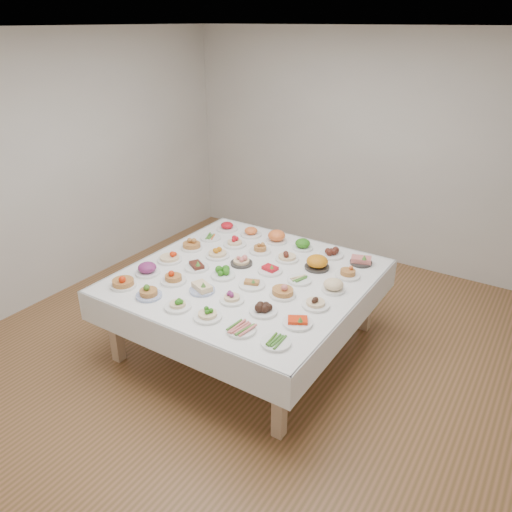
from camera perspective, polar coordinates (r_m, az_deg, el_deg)
The scene contains 38 objects.
room_envelope at distance 4.13m, azimuth 0.34°, elevation 11.11°, with size 5.02×5.02×2.81m.
display_table at distance 4.58m, azimuth -1.02°, elevation -2.93°, with size 2.10×2.10×0.75m.
dish_0 at distance 4.47m, azimuth -14.98°, elevation -2.68°, with size 0.23×0.22×0.14m.
dish_1 at distance 4.26m, azimuth -12.20°, elevation -3.85°, with size 0.22×0.22×0.13m.
dish_2 at distance 4.06m, azimuth -8.96°, elevation -5.26°, with size 0.21×0.21×0.11m.
dish_3 at distance 3.90m, azimuth -5.57°, elevation -6.43°, with size 0.22×0.22×0.12m.
dish_4 at distance 3.75m, azimuth -1.72°, elevation -8.29°, with size 0.22×0.22×0.06m.
dish_5 at distance 3.62m, azimuth 2.27°, elevation -9.72°, with size 0.22×0.22×0.05m.
dish_6 at distance 4.64m, azimuth -12.33°, elevation -1.32°, with size 0.22×0.22×0.13m.
dish_7 at distance 4.45m, azimuth -9.45°, elevation -2.17°, with size 0.23×0.23×0.14m.
dish_8 at distance 4.28m, azimuth -6.18°, elevation -3.56°, with size 0.22×0.22×0.10m.
dish_9 at distance 4.11m, azimuth -2.78°, elevation -4.61°, with size 0.20×0.20×0.11m.
dish_10 at distance 3.96m, azimuth 0.84°, elevation -5.93°, with size 0.22×0.22×0.10m.
dish_11 at distance 3.83m, azimuth 4.79°, elevation -7.26°, with size 0.23×0.23×0.10m.
dish_12 at distance 4.84m, azimuth -9.87°, elevation 0.15°, with size 0.26×0.26×0.14m.
dish_13 at distance 4.67m, azimuth -6.80°, elevation -0.92°, with size 0.23×0.22×0.11m.
dish_14 at distance 4.50m, azimuth -3.80°, elevation -1.86°, with size 0.22×0.22×0.10m.
dish_15 at distance 4.34m, azimuth -0.48°, elevation -3.08°, with size 0.23×0.23×0.09m.
dish_16 at distance 4.18m, azimuth 3.08°, elevation -3.75°, with size 0.22×0.22×0.14m.
dish_17 at distance 4.06m, azimuth 6.84°, elevation -5.08°, with size 0.22×0.22×0.12m.
dish_18 at distance 5.07m, azimuth -7.38°, elevation 1.45°, with size 0.23×0.22×0.13m.
dish_19 at distance 4.88m, azimuth -4.43°, elevation 0.61°, with size 0.25×0.25×0.13m.
dish_20 at distance 4.71m, azimuth -1.68°, elevation -0.35°, with size 0.21×0.21×0.12m.
dish_21 at distance 4.58m, azimuth 1.62°, elevation -1.45°, with size 0.22×0.22×0.09m.
dish_22 at distance 4.44m, azimuth 4.97°, elevation -2.70°, with size 0.21×0.21×0.05m.
dish_23 at distance 4.31m, azimuth 8.84°, elevation -3.33°, with size 0.20×0.20×0.12m.
dish_24 at distance 5.30m, azimuth -5.22°, elevation 2.13°, with size 0.21×0.21×0.05m.
dish_25 at distance 5.11m, azimuth -2.46°, elevation 1.86°, with size 0.24×0.24×0.13m.
dish_26 at distance 4.96m, azimuth 0.47°, elevation 0.93°, with size 0.22×0.22×0.11m.
dish_27 at distance 4.80m, azimuth 3.59°, elevation 0.21°, with size 0.24×0.24×0.13m.
dish_28 at distance 4.66m, azimuth 7.01°, elevation -0.67°, with size 0.23×0.23×0.14m.
dish_29 at distance 4.56m, azimuth 10.47°, elevation -1.74°, with size 0.22×0.22×0.12m.
dish_30 at distance 5.50m, azimuth -3.33°, elevation 3.54°, with size 0.23×0.23×0.12m.
dish_31 at distance 5.35m, azimuth -0.58°, elevation 2.84°, with size 0.22×0.22×0.11m.
dish_32 at distance 5.19m, azimuth 2.36°, elevation 2.24°, with size 0.23×0.23×0.13m.
dish_33 at distance 5.05m, azimuth 5.35°, elevation 1.31°, with size 0.20×0.20×0.11m.
dish_34 at distance 4.94m, azimuth 8.61°, elevation 0.43°, with size 0.23×0.23×0.10m.
dish_35 at distance 4.83m, azimuth 11.93°, elevation -0.40°, with size 0.21×0.21×0.10m.
Camera 1 is at (2.15, -3.37, 2.86)m, focal length 35.00 mm.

